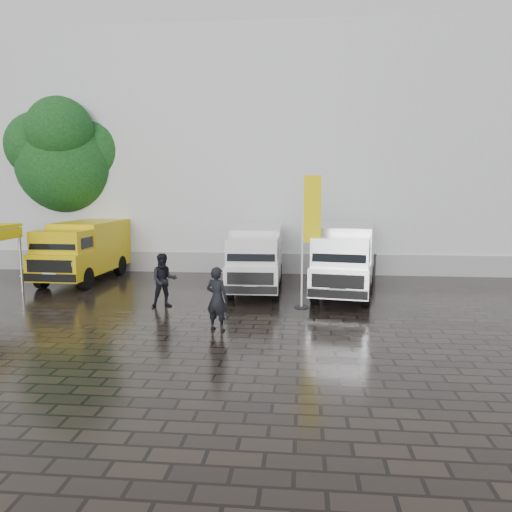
% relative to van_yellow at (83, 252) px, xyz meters
% --- Properties ---
extents(ground, '(120.00, 120.00, 0.00)m').
position_rel_van_yellow_xyz_m(ground, '(8.91, -5.14, -1.33)').
color(ground, black).
rests_on(ground, ground).
extents(exhibition_hall, '(44.00, 16.00, 12.00)m').
position_rel_van_yellow_xyz_m(exhibition_hall, '(10.91, 10.86, 4.67)').
color(exhibition_hall, silver).
rests_on(exhibition_hall, ground).
extents(hall_plinth, '(44.00, 0.15, 1.00)m').
position_rel_van_yellow_xyz_m(hall_plinth, '(10.91, 2.81, -0.83)').
color(hall_plinth, gray).
rests_on(hall_plinth, ground).
extents(van_yellow, '(2.40, 5.84, 2.66)m').
position_rel_van_yellow_xyz_m(van_yellow, '(0.00, 0.00, 0.00)').
color(van_yellow, '#DFBB0B').
rests_on(van_yellow, ground).
extents(van_white, '(2.10, 5.96, 2.57)m').
position_rel_van_yellow_xyz_m(van_white, '(8.00, -1.17, -0.05)').
color(van_white, silver).
rests_on(van_white, ground).
extents(van_silver, '(3.05, 6.51, 2.71)m').
position_rel_van_yellow_xyz_m(van_silver, '(11.61, -1.59, 0.02)').
color(van_silver, silver).
rests_on(van_silver, ground).
extents(flagpole, '(0.88, 0.50, 4.84)m').
position_rel_van_yellow_xyz_m(flagpole, '(10.08, -4.15, 1.36)').
color(flagpole, black).
rests_on(flagpole, ground).
extents(tree, '(4.95, 4.95, 8.89)m').
position_rel_van_yellow_xyz_m(tree, '(-2.27, 3.43, 4.37)').
color(tree, black).
rests_on(tree, ground).
extents(wheelie_bin, '(0.83, 0.83, 1.11)m').
position_rel_van_yellow_xyz_m(wheelie_bin, '(13.01, 2.25, -0.78)').
color(wheelie_bin, black).
rests_on(wheelie_bin, ground).
extents(person_front, '(0.82, 0.68, 1.92)m').
position_rel_van_yellow_xyz_m(person_front, '(7.41, -7.27, -0.37)').
color(person_front, black).
rests_on(person_front, ground).
extents(person_tent, '(1.13, 1.02, 1.92)m').
position_rel_van_yellow_xyz_m(person_tent, '(5.01, -4.51, -0.37)').
color(person_tent, black).
rests_on(person_tent, ground).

